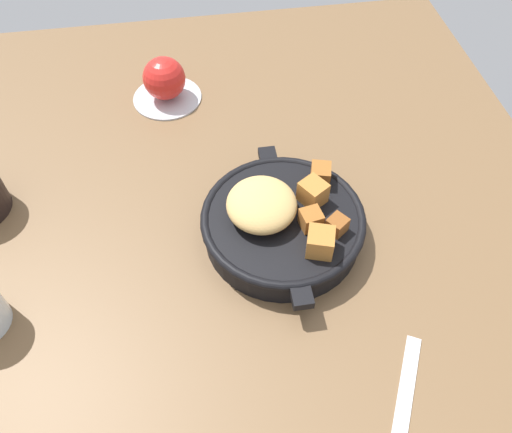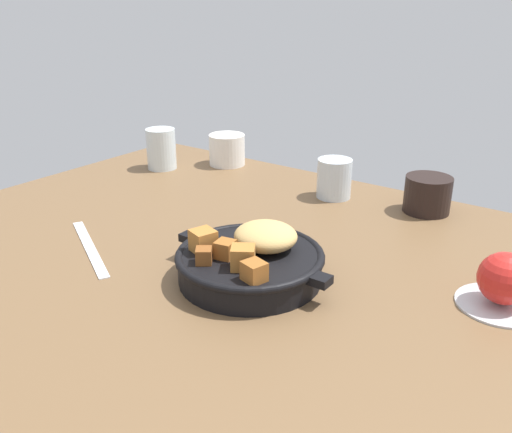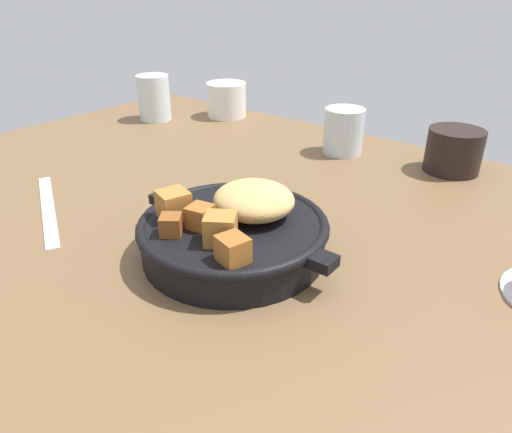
{
  "view_description": "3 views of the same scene",
  "coord_description": "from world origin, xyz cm",
  "px_view_note": "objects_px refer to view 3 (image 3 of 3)",
  "views": [
    {
      "loc": [
        -33.67,
        5.56,
        54.88
      ],
      "look_at": [
        3.61,
        -0.38,
        6.51
      ],
      "focal_mm": 35.84,
      "sensor_mm": 36.0,
      "label": 1
    },
    {
      "loc": [
        46.36,
        -59.16,
        37.78
      ],
      "look_at": [
        -0.88,
        5.36,
        5.12
      ],
      "focal_mm": 38.38,
      "sensor_mm": 36.0,
      "label": 2
    },
    {
      "loc": [
        35.11,
        -38.16,
        28.46
      ],
      "look_at": [
        5.22,
        -0.35,
        3.27
      ],
      "focal_mm": 33.15,
      "sensor_mm": 36.0,
      "label": 3
    }
  ],
  "objects_px": {
    "ceramic_mug_white": "(226,100)",
    "coffee_mug_dark": "(454,151)",
    "cast_iron_skillet": "(234,230)",
    "water_glass_short": "(343,131)",
    "butter_knife": "(48,208)",
    "water_glass_tall": "(154,98)"
  },
  "relations": [
    {
      "from": "water_glass_short",
      "to": "coffee_mug_dark",
      "type": "bearing_deg",
      "value": 10.01
    },
    {
      "from": "butter_knife",
      "to": "water_glass_short",
      "type": "height_order",
      "value": "water_glass_short"
    },
    {
      "from": "cast_iron_skillet",
      "to": "butter_knife",
      "type": "bearing_deg",
      "value": -165.16
    },
    {
      "from": "water_glass_tall",
      "to": "butter_knife",
      "type": "bearing_deg",
      "value": -60.11
    },
    {
      "from": "ceramic_mug_white",
      "to": "water_glass_short",
      "type": "relative_size",
      "value": 1.08
    },
    {
      "from": "water_glass_tall",
      "to": "water_glass_short",
      "type": "distance_m",
      "value": 0.42
    },
    {
      "from": "cast_iron_skillet",
      "to": "water_glass_short",
      "type": "bearing_deg",
      "value": 100.69
    },
    {
      "from": "cast_iron_skillet",
      "to": "coffee_mug_dark",
      "type": "height_order",
      "value": "cast_iron_skillet"
    },
    {
      "from": "cast_iron_skillet",
      "to": "coffee_mug_dark",
      "type": "bearing_deg",
      "value": 74.9
    },
    {
      "from": "butter_knife",
      "to": "water_glass_tall",
      "type": "distance_m",
      "value": 0.44
    },
    {
      "from": "water_glass_tall",
      "to": "water_glass_short",
      "type": "xyz_separation_m",
      "value": [
        0.42,
        0.06,
        -0.01
      ]
    },
    {
      "from": "butter_knife",
      "to": "coffee_mug_dark",
      "type": "relative_size",
      "value": 2.68
    },
    {
      "from": "water_glass_tall",
      "to": "coffee_mug_dark",
      "type": "height_order",
      "value": "water_glass_tall"
    },
    {
      "from": "cast_iron_skillet",
      "to": "butter_knife",
      "type": "relative_size",
      "value": 1.11
    },
    {
      "from": "cast_iron_skillet",
      "to": "water_glass_short",
      "type": "distance_m",
      "value": 0.38
    },
    {
      "from": "water_glass_short",
      "to": "coffee_mug_dark",
      "type": "height_order",
      "value": "water_glass_short"
    },
    {
      "from": "cast_iron_skillet",
      "to": "water_glass_tall",
      "type": "distance_m",
      "value": 0.58
    },
    {
      "from": "coffee_mug_dark",
      "to": "ceramic_mug_white",
      "type": "bearing_deg",
      "value": 177.88
    },
    {
      "from": "ceramic_mug_white",
      "to": "water_glass_short",
      "type": "xyz_separation_m",
      "value": [
        0.31,
        -0.05,
        0.0
      ]
    },
    {
      "from": "butter_knife",
      "to": "coffee_mug_dark",
      "type": "bearing_deg",
      "value": 79.01
    },
    {
      "from": "water_glass_tall",
      "to": "water_glass_short",
      "type": "height_order",
      "value": "water_glass_tall"
    },
    {
      "from": "ceramic_mug_white",
      "to": "coffee_mug_dark",
      "type": "bearing_deg",
      "value": -2.12
    }
  ]
}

